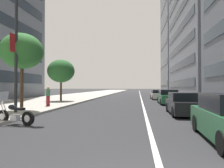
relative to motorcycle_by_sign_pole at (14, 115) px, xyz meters
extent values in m
cube|color=#A39E93|center=(24.36, 5.27, -0.36)|extent=(160.00, 9.80, 0.15)
cube|color=silver|center=(29.36, -6.03, -0.43)|extent=(110.00, 0.16, 0.01)
cylinder|color=black|center=(0.17, 0.69, -0.12)|extent=(0.27, 0.64, 0.63)
cylinder|color=silver|center=(0.17, 0.69, -0.12)|extent=(0.20, 0.34, 0.31)
cylinder|color=black|center=(-0.20, -0.77, -0.12)|extent=(0.27, 0.64, 0.63)
cylinder|color=silver|center=(-0.20, -0.77, -0.12)|extent=(0.20, 0.34, 0.31)
cube|color=silver|center=(-0.01, -0.04, -0.14)|extent=(0.35, 0.43, 0.28)
cube|color=black|center=(-0.06, -0.22, 0.28)|extent=(0.37, 0.67, 0.10)
ellipsoid|color=black|center=(0.03, 0.12, 0.34)|extent=(0.35, 0.51, 0.24)
cylinder|color=silver|center=(0.09, 0.63, 0.18)|extent=(0.12, 0.32, 0.64)
cylinder|color=silver|center=(0.22, 0.60, 0.18)|extent=(0.12, 0.32, 0.64)
cylinder|color=silver|center=(0.13, 0.54, 0.64)|extent=(0.59, 0.18, 0.04)
sphere|color=silver|center=(0.18, 0.71, 0.52)|extent=(0.14, 0.14, 0.14)
cube|color=#B2BCC6|center=(0.16, 0.63, 0.82)|extent=(0.46, 0.23, 0.44)
cylinder|color=silver|center=(0.05, -0.35, -0.25)|extent=(0.26, 0.69, 0.16)
cylinder|color=black|center=(-0.47, -7.81, -0.13)|extent=(0.63, 0.25, 0.62)
cylinder|color=black|center=(-3.26, -7.68, -0.13)|extent=(0.63, 0.25, 0.62)
cube|color=black|center=(4.42, -8.42, 0.07)|extent=(4.25, 1.90, 0.72)
cube|color=black|center=(4.42, -8.42, 0.67)|extent=(2.29, 1.71, 0.49)
cylinder|color=black|center=(5.83, -7.63, -0.13)|extent=(0.62, 0.23, 0.62)
cylinder|color=black|center=(5.79, -9.28, -0.13)|extent=(0.62, 0.23, 0.62)
cylinder|color=black|center=(3.05, -7.57, -0.13)|extent=(0.62, 0.23, 0.62)
cylinder|color=black|center=(3.02, -9.22, -0.13)|extent=(0.62, 0.23, 0.62)
cube|color=#236038|center=(12.37, -8.56, 0.11)|extent=(4.60, 1.78, 0.79)
cube|color=black|center=(12.29, -8.56, 0.75)|extent=(2.19, 1.62, 0.50)
cylinder|color=black|center=(13.89, -7.77, -0.13)|extent=(0.62, 0.22, 0.62)
cylinder|color=black|center=(13.88, -9.36, -0.13)|extent=(0.62, 0.22, 0.62)
cylinder|color=black|center=(10.86, -7.75, -0.13)|extent=(0.62, 0.22, 0.62)
cylinder|color=black|center=(10.86, -9.35, -0.13)|extent=(0.62, 0.22, 0.62)
cube|color=beige|center=(20.14, -8.29, 0.06)|extent=(4.38, 1.86, 0.70)
cube|color=black|center=(20.04, -8.29, 0.65)|extent=(2.44, 1.67, 0.46)
cylinder|color=black|center=(21.55, -7.46, -0.13)|extent=(0.63, 0.24, 0.62)
cylinder|color=black|center=(21.59, -9.05, -0.13)|extent=(0.63, 0.24, 0.62)
cylinder|color=black|center=(18.68, -7.53, -0.13)|extent=(0.63, 0.24, 0.62)
cylinder|color=black|center=(18.72, -9.12, -0.13)|extent=(0.63, 0.24, 0.62)
cylinder|color=#232326|center=(2.95, 1.85, 4.23)|extent=(0.18, 0.18, 9.04)
cube|color=#B21E23|center=(2.60, 1.85, 3.91)|extent=(0.56, 0.03, 1.10)
cube|color=#B21E23|center=(3.30, 1.85, 3.91)|extent=(0.56, 0.03, 1.10)
cylinder|color=#473323|center=(4.17, 2.20, 1.17)|extent=(0.22, 0.22, 2.92)
ellipsoid|color=#2D6B2D|center=(4.17, 2.20, 3.69)|extent=(2.81, 2.81, 2.39)
cylinder|color=#473323|center=(13.29, 3.04, 0.82)|extent=(0.22, 0.22, 2.22)
ellipsoid|color=#265B28|center=(13.29, 3.04, 3.07)|extent=(3.03, 3.03, 2.57)
cube|color=maroon|center=(7.23, 1.76, 0.12)|extent=(0.40, 0.39, 0.81)
cube|color=#3F724C|center=(7.23, 1.76, 0.80)|extent=(0.48, 0.45, 0.56)
sphere|color=tan|center=(7.23, 1.76, 1.19)|extent=(0.22, 0.22, 0.22)
cube|color=#232D3D|center=(37.02, -14.38, 2.07)|extent=(25.51, 0.08, 1.50)
cube|color=#232D3D|center=(37.02, -14.38, 5.92)|extent=(25.51, 0.08, 1.50)
cube|color=#232D3D|center=(37.02, -14.38, 9.77)|extent=(25.51, 0.08, 1.50)
cube|color=#232D3D|center=(37.02, -14.38, 13.61)|extent=(25.51, 0.08, 1.50)
cube|color=#232D3D|center=(37.02, -14.38, 17.46)|extent=(25.51, 0.08, 1.50)
cube|color=gray|center=(63.28, -23.53, 18.82)|extent=(19.51, 18.21, 38.52)
cube|color=#2D3842|center=(63.28, -14.38, 2.65)|extent=(17.56, 0.08, 1.50)
cube|color=#2D3842|center=(63.28, -14.38, 9.27)|extent=(17.56, 0.08, 1.50)
cube|color=#2D3842|center=(63.28, -14.38, 15.90)|extent=(17.56, 0.08, 1.50)
cube|color=#2D3842|center=(63.28, -14.38, 22.52)|extent=(17.56, 0.08, 1.50)
cube|color=#2D3842|center=(63.28, -14.38, 29.15)|extent=(17.56, 0.08, 1.50)
cube|color=#2D3842|center=(14.25, 11.12, 2.60)|extent=(21.22, 0.08, 1.50)
cube|color=#2D3842|center=(14.25, 11.12, 6.22)|extent=(21.22, 0.08, 1.50)
cube|color=#2D3842|center=(14.25, 11.12, 9.84)|extent=(21.22, 0.08, 1.50)
camera|label=1|loc=(-8.57, -5.58, 1.26)|focal=32.48mm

